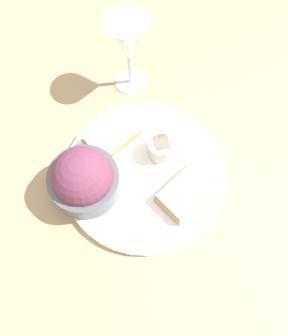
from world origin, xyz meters
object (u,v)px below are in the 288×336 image
sauce_ramekin (161,147)px  wine_glass (128,42)px  salad_bowl (84,179)px  cheese_toast_far (112,136)px  cheese_toast_near (186,192)px

sauce_ramekin → wine_glass: size_ratio=0.30×
salad_bowl → wine_glass: 0.25m
salad_bowl → cheese_toast_far: 0.10m
sauce_ramekin → cheese_toast_near: (0.07, 0.05, -0.01)m
salad_bowl → cheese_toast_near: size_ratio=1.05×
cheese_toast_far → salad_bowl: bearing=-15.6°
sauce_ramekin → cheese_toast_near: 0.09m
salad_bowl → wine_glass: wine_glass is taller
sauce_ramekin → salad_bowl: bearing=-54.6°
cheese_toast_far → cheese_toast_near: bearing=58.4°
salad_bowl → cheese_toast_far: (-0.10, 0.03, -0.03)m
cheese_toast_near → wine_glass: 0.28m
cheese_toast_far → wine_glass: size_ratio=0.71×
wine_glass → cheese_toast_near: bearing=30.2°
salad_bowl → wine_glass: size_ratio=0.75×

